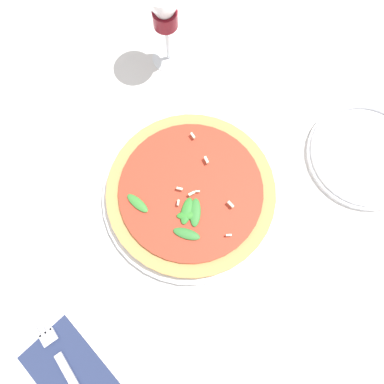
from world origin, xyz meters
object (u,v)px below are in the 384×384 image
Objects in this scene: fork at (66,368)px; side_plate_white at (364,155)px; pizza_arugula_main at (192,194)px; wine_glass at (164,10)px.

fork is 0.61m from side_plate_white.
fork is at bearing 95.86° from pizza_arugula_main.
wine_glass reaches higher than side_plate_white.
pizza_arugula_main is 0.30m from wine_glass.
wine_glass reaches higher than pizza_arugula_main.
side_plate_white is at bearing -89.91° from fork.
pizza_arugula_main is at bearing 54.84° from side_plate_white.
side_plate_white is at bearing -169.31° from wine_glass.
pizza_arugula_main reaches higher than side_plate_white.
pizza_arugula_main is 1.50× the size of side_plate_white.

